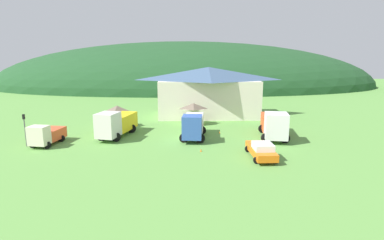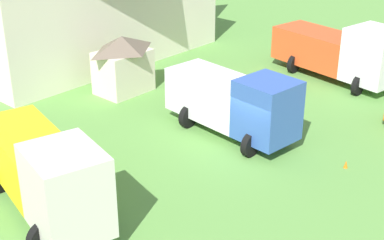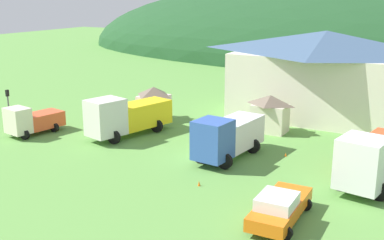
{
  "view_description": "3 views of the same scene",
  "coord_description": "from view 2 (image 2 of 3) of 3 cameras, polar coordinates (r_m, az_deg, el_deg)",
  "views": [
    {
      "loc": [
        -0.01,
        -35.65,
        10.1
      ],
      "look_at": [
        0.85,
        2.57,
        2.15
      ],
      "focal_mm": 29.1,
      "sensor_mm": 36.0,
      "label": 1
    },
    {
      "loc": [
        -18.25,
        -13.05,
        11.81
      ],
      "look_at": [
        -2.64,
        1.05,
        2.19
      ],
      "focal_mm": 53.21,
      "sensor_mm": 36.0,
      "label": 2
    },
    {
      "loc": [
        14.91,
        -28.26,
        11.65
      ],
      "look_at": [
        -2.95,
        3.53,
        1.92
      ],
      "focal_mm": 45.11,
      "sensor_mm": 36.0,
      "label": 3
    }
  ],
  "objects": [
    {
      "name": "traffic_cone_near_pickup",
      "position": [
        24.93,
        15.12,
        -4.63
      ],
      "size": [
        0.36,
        0.36,
        0.65
      ],
      "primitive_type": "cone",
      "color": "orange",
      "rests_on": "ground"
    },
    {
      "name": "flatbed_truck_yellow",
      "position": [
        20.88,
        -14.48,
        -5.03
      ],
      "size": [
        4.13,
        7.97,
        3.45
      ],
      "rotation": [
        0.0,
        0.0,
        -1.82
      ],
      "color": "silver",
      "rests_on": "ground"
    },
    {
      "name": "ground_plane",
      "position": [
        25.35,
        5.77,
        -3.32
      ],
      "size": [
        200.0,
        200.0,
        0.0
      ],
      "primitive_type": "plane",
      "color": "#5B9342"
    },
    {
      "name": "play_shed_cream",
      "position": [
        31.59,
        -6.94,
        5.63
      ],
      "size": [
        3.11,
        2.24,
        3.2
      ],
      "color": "beige",
      "rests_on": "ground"
    },
    {
      "name": "box_truck_blue",
      "position": [
        26.22,
        4.33,
        1.86
      ],
      "size": [
        3.42,
        6.94,
        3.25
      ],
      "rotation": [
        0.0,
        0.0,
        -1.67
      ],
      "color": "#3356AD",
      "rests_on": "ground"
    },
    {
      "name": "traffic_cone_mid_row",
      "position": [
        30.92,
        4.63,
        2.04
      ],
      "size": [
        0.36,
        0.36,
        0.51
      ],
      "primitive_type": "cone",
      "color": "orange",
      "rests_on": "ground"
    },
    {
      "name": "heavy_rig_white",
      "position": [
        34.18,
        14.85,
        6.68
      ],
      "size": [
        4.06,
        8.13,
        3.53
      ],
      "rotation": [
        0.0,
        0.0,
        -1.73
      ],
      "color": "white",
      "rests_on": "ground"
    }
  ]
}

